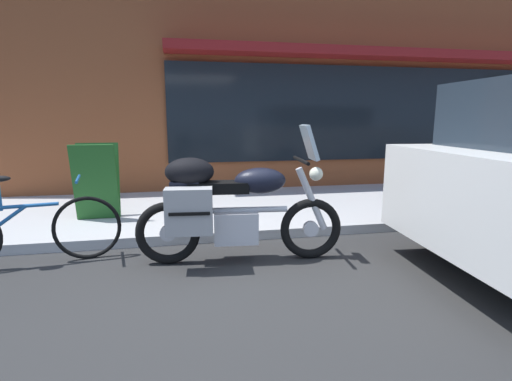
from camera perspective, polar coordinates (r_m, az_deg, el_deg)
ground_plane at (r=3.56m, az=-6.47°, el=-13.60°), size 80.00×80.00×0.00m
touring_motorcycle at (r=3.84m, az=-4.23°, el=-2.18°), size 2.11×0.62×1.40m
parked_bicycle at (r=4.43m, az=-31.01°, el=-5.11°), size 1.74×0.50×0.93m
sandwich_board_sign at (r=5.55m, az=-22.65°, el=1.27°), size 0.55×0.43×1.01m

